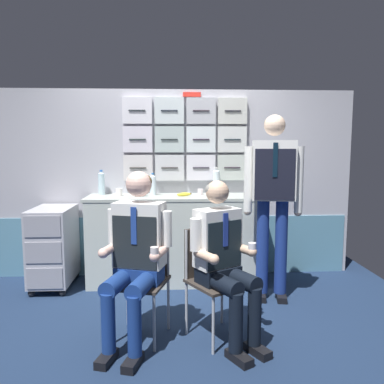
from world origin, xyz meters
The scene contains 17 objects.
ground centered at (0.00, 0.00, -0.02)m, with size 4.80×4.80×0.04m, color #182843.
galley_bulkhead centered at (0.02, 1.37, 1.09)m, with size 4.20×0.14×2.15m.
galley_counter centered at (0.05, 1.09, 0.48)m, with size 1.96×0.53×0.97m.
service_trolley centered at (-1.27, 0.99, 0.46)m, with size 0.40×0.65×0.86m.
folding_chair_left centered at (-0.24, -0.07, 0.53)m, with size 0.50×0.50×0.86m.
crew_member_left centered at (-0.28, -0.22, 0.74)m, with size 0.54×0.70×1.32m.
folding_chair_right centered at (0.30, -0.12, 0.53)m, with size 0.55×0.55×0.86m.
crew_member_right centered at (0.39, -0.26, 0.69)m, with size 0.58×0.66×1.25m.
crew_member_standing centered at (0.97, 0.56, 1.10)m, with size 0.56×0.32×1.81m.
water_bottle_short centered at (-0.22, 1.18, 1.08)m, with size 0.07×0.07×0.25m.
water_bottle_tall centered at (-0.36, 1.05, 1.08)m, with size 0.07×0.07×0.24m.
water_bottle_blue_cap centered at (0.50, 1.23, 1.11)m, with size 0.08×0.08×0.30m.
sparkling_bottle_green centered at (-0.80, 1.25, 1.10)m, with size 0.07×0.07×0.28m.
paper_cup_blue centered at (0.31, 1.18, 1.00)m, with size 0.06×0.06×0.07m.
espresso_cup_small centered at (-0.58, 1.11, 1.01)m, with size 0.07×0.07×0.09m.
coffee_cup_white centered at (0.44, 0.97, 1.01)m, with size 0.07×0.07×0.08m.
snack_banana centered at (0.13, 1.08, 0.99)m, with size 0.17×0.10×0.04m.
Camera 1 is at (-0.00, -3.06, 1.50)m, focal length 35.68 mm.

